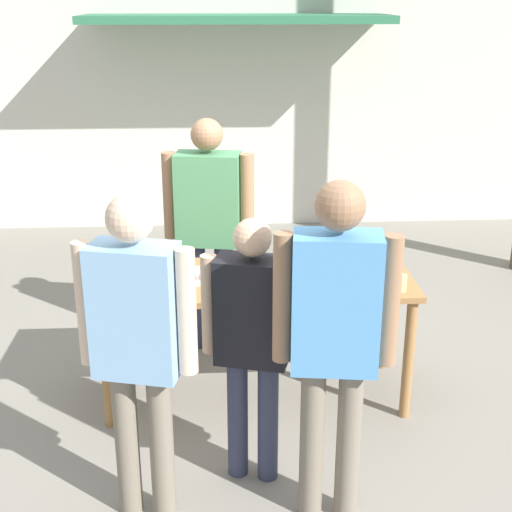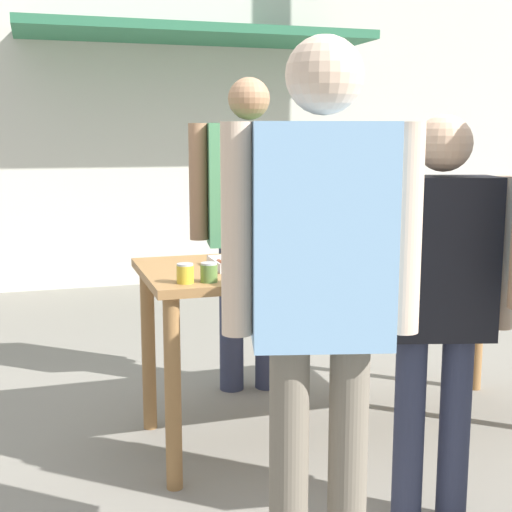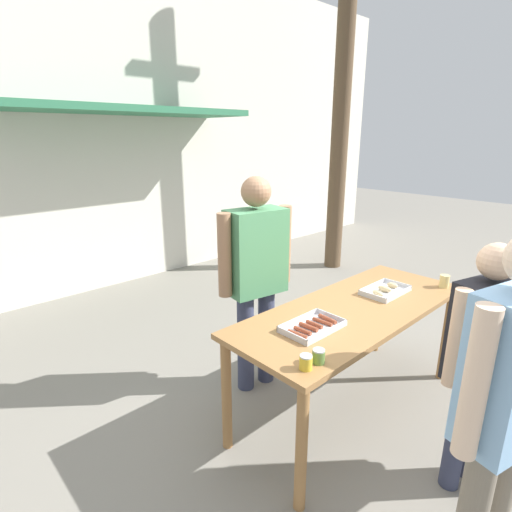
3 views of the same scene
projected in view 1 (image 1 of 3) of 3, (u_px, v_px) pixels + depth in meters
ground_plane at (256, 394)px, 5.01m from camera, size 24.00×24.00×0.00m
building_facade_back at (235, 31)px, 7.96m from camera, size 12.00×1.11×4.50m
serving_table at (256, 292)px, 4.74m from camera, size 2.07×0.80×0.88m
food_tray_sausages at (180, 277)px, 4.66m from camera, size 0.41×0.26×0.04m
food_tray_buns at (319, 274)px, 4.71m from camera, size 0.41×0.25×0.05m
condiment_jar_mustard at (113, 291)px, 4.37m from camera, size 0.07×0.07×0.08m
condiment_jar_ketchup at (129, 292)px, 4.37m from camera, size 0.07×0.07×0.08m
beer_cup at (401, 283)px, 4.47m from camera, size 0.08×0.08×0.11m
person_server_behind_table at (209, 217)px, 5.32m from camera, size 0.68×0.33×1.81m
person_customer_holding_hotdog at (137, 335)px, 3.50m from camera, size 0.59×0.33×1.78m
person_customer_with_cup at (335, 327)px, 3.48m from camera, size 0.61×0.29×1.85m
person_customer_waiting_in_line at (253, 331)px, 3.85m from camera, size 0.55×0.31×1.56m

